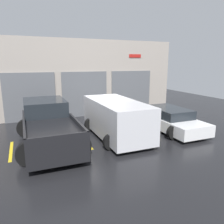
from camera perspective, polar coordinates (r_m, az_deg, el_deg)
ground_plane at (r=11.94m, az=-2.12°, el=-4.02°), size 28.00×28.00×0.00m
shophouse_building at (r=14.59m, az=-6.77°, el=8.57°), size 12.42×0.68×4.91m
pickup_truck at (r=9.78m, az=-16.33°, el=-3.26°), size 2.63×5.21×1.76m
sedan_white at (r=11.83m, az=14.68°, el=-1.83°), size 2.19×4.38×1.14m
sedan_side at (r=10.21m, az=1.06°, el=-1.51°), size 2.29×4.46×1.73m
parking_stripe_far_left at (r=9.72m, az=-24.87°, el=-9.20°), size 0.12×2.20×0.01m
parking_stripe_left at (r=10.00m, az=-7.06°, el=-7.46°), size 0.12×2.20×0.01m
parking_stripe_centre at (r=11.14m, az=8.29°, el=-5.37°), size 0.12×2.20×0.01m
parking_stripe_right at (r=12.91m, az=20.05°, el=-3.50°), size 0.12×2.20×0.01m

